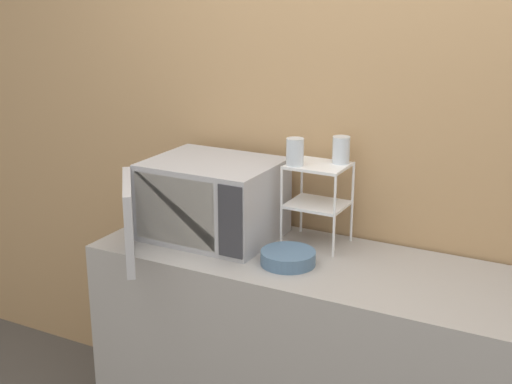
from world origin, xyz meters
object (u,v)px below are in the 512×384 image
dish_rack (318,187)px  bowl (288,258)px  microwave (209,200)px  glass_front_left (295,152)px  glass_back_right (341,150)px

dish_rack → bowl: size_ratio=1.60×
microwave → bowl: 0.44m
glass_front_left → bowl: glass_front_left is taller
microwave → dish_rack: dish_rack is taller
glass_back_right → bowl: glass_back_right is taller
glass_back_right → bowl: 0.47m
glass_front_left → glass_back_right: 0.18m
bowl → microwave: bearing=165.6°
dish_rack → bowl: 0.32m
glass_back_right → bowl: (-0.08, -0.30, -0.36)m
microwave → glass_front_left: 0.42m
dish_rack → microwave: bearing=-161.6°
microwave → glass_front_left: glass_front_left is taller
dish_rack → glass_back_right: size_ratio=3.12×
microwave → bowl: bearing=-14.4°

